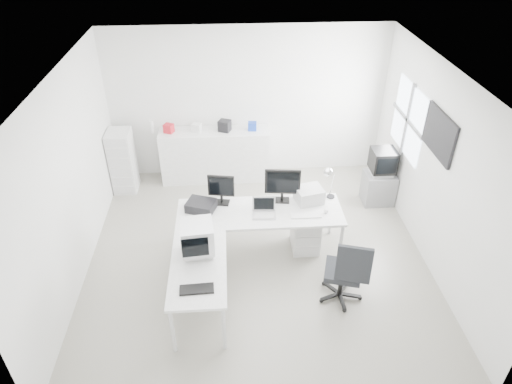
{
  "coord_description": "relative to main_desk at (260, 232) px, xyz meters",
  "views": [
    {
      "loc": [
        -0.36,
        -5.26,
        4.66
      ],
      "look_at": [
        0.0,
        0.2,
        1.0
      ],
      "focal_mm": 32.0,
      "sensor_mm": 36.0,
      "label": 1
    }
  ],
  "objects": [
    {
      "name": "lcd_monitor_small",
      "position": [
        -0.55,
        0.25,
        0.62
      ],
      "size": [
        0.42,
        0.29,
        0.49
      ],
      "primitive_type": null,
      "rotation": [
        0.0,
        0.0,
        -0.18
      ],
      "color": "black",
      "rests_on": "main_desk"
    },
    {
      "name": "lcd_monitor_large",
      "position": [
        0.35,
        0.25,
        0.65
      ],
      "size": [
        0.54,
        0.27,
        0.54
      ],
      "primitive_type": null,
      "rotation": [
        0.0,
        0.0,
        -0.12
      ],
      "color": "black",
      "rests_on": "main_desk"
    },
    {
      "name": "clutter_box_a",
      "position": [
        -1.48,
        2.18,
        0.7
      ],
      "size": [
        0.2,
        0.19,
        0.16
      ],
      "primitive_type": "cube",
      "rotation": [
        0.0,
        0.0,
        -0.42
      ],
      "color": "red",
      "rests_on": "sideboard"
    },
    {
      "name": "office_chair",
      "position": [
        1.02,
        -1.01,
        0.14
      ],
      "size": [
        0.74,
        0.74,
        1.04
      ],
      "primitive_type": null,
      "rotation": [
        0.0,
        0.0,
        -0.28
      ],
      "color": "#222427",
      "rests_on": "floor"
    },
    {
      "name": "clutter_box_c",
      "position": [
        -0.48,
        2.18,
        0.72
      ],
      "size": [
        0.25,
        0.25,
        0.2
      ],
      "primitive_type": "cube",
      "rotation": [
        0.0,
        0.0,
        -0.41
      ],
      "color": "black",
      "rests_on": "sideboard"
    },
    {
      "name": "left_wall",
      "position": [
        -2.55,
        -0.06,
        1.02
      ],
      "size": [
        0.02,
        5.0,
        2.8
      ],
      "primitive_type": "cube",
      "color": "white",
      "rests_on": "floor"
    },
    {
      "name": "inkjet_printer",
      "position": [
        -0.85,
        0.1,
        0.45
      ],
      "size": [
        0.48,
        0.42,
        0.14
      ],
      "primitive_type": "cube",
      "rotation": [
        0.0,
        0.0,
        -0.34
      ],
      "color": "black",
      "rests_on": "main_desk"
    },
    {
      "name": "sideboard",
      "position": [
        -0.68,
        2.18,
        0.12
      ],
      "size": [
        1.99,
        0.5,
        1.0
      ],
      "primitive_type": "cube",
      "color": "white",
      "rests_on": "floor"
    },
    {
      "name": "laptop",
      "position": [
        0.05,
        -0.1,
        0.49
      ],
      "size": [
        0.37,
        0.38,
        0.23
      ],
      "primitive_type": null,
      "rotation": [
        0.0,
        0.0,
        -0.06
      ],
      "color": "#B7B7BA",
      "rests_on": "main_desk"
    },
    {
      "name": "white_keyboard",
      "position": [
        0.65,
        -0.15,
        0.38
      ],
      "size": [
        0.44,
        0.14,
        0.02
      ],
      "primitive_type": "cube",
      "rotation": [
        0.0,
        0.0,
        0.0
      ],
      "color": "white",
      "rests_on": "main_desk"
    },
    {
      "name": "right_wall",
      "position": [
        2.45,
        -0.06,
        1.02
      ],
      "size": [
        0.02,
        5.0,
        2.8
      ],
      "primitive_type": "cube",
      "color": "white",
      "rests_on": "floor"
    },
    {
      "name": "tv_cabinet",
      "position": [
        2.17,
        1.2,
        -0.09
      ],
      "size": [
        0.52,
        0.43,
        0.57
      ],
      "primitive_type": "cube",
      "color": "gray",
      "rests_on": "floor"
    },
    {
      "name": "main_desk",
      "position": [
        0.0,
        0.0,
        0.0
      ],
      "size": [
        2.4,
        0.8,
        0.75
      ],
      "primitive_type": null,
      "color": "white",
      "rests_on": "floor"
    },
    {
      "name": "clutter_box_b",
      "position": [
        -0.98,
        2.18,
        0.7
      ],
      "size": [
        0.19,
        0.18,
        0.15
      ],
      "primitive_type": "cube",
      "rotation": [
        0.0,
        0.0,
        -0.35
      ],
      "color": "white",
      "rests_on": "sideboard"
    },
    {
      "name": "clutter_box_d",
      "position": [
        0.02,
        2.18,
        0.7
      ],
      "size": [
        0.16,
        0.15,
        0.15
      ],
      "primitive_type": "cube",
      "rotation": [
        0.0,
        0.0,
        -0.1
      ],
      "color": "#183BAB",
      "rests_on": "sideboard"
    },
    {
      "name": "clutter_bottle",
      "position": [
        -1.78,
        2.22,
        0.73
      ],
      "size": [
        0.07,
        0.07,
        0.22
      ],
      "primitive_type": "cylinder",
      "color": "white",
      "rests_on": "sideboard"
    },
    {
      "name": "wall_picture",
      "position": [
        2.42,
        0.04,
        1.52
      ],
      "size": [
        0.04,
        0.9,
        0.6
      ],
      "primitive_type": null,
      "color": "black",
      "rests_on": "right_wall"
    },
    {
      "name": "window",
      "position": [
        2.43,
        1.14,
        1.23
      ],
      "size": [
        0.02,
        1.2,
        1.1
      ],
      "primitive_type": null,
      "color": "white",
      "rests_on": "right_wall"
    },
    {
      "name": "black_keyboard",
      "position": [
        -0.85,
        -1.5,
        0.39
      ],
      "size": [
        0.41,
        0.18,
        0.03
      ],
      "primitive_type": "cube",
      "rotation": [
        0.0,
        0.0,
        0.05
      ],
      "color": "black",
      "rests_on": "side_desk"
    },
    {
      "name": "drawer_pedestal",
      "position": [
        0.7,
        0.05,
        -0.08
      ],
      "size": [
        0.4,
        0.5,
        0.6
      ],
      "primitive_type": "cube",
      "color": "white",
      "rests_on": "floor"
    },
    {
      "name": "white_mouse",
      "position": [
        0.95,
        -0.1,
        0.41
      ],
      "size": [
        0.07,
        0.07,
        0.07
      ],
      "primitive_type": "sphere",
      "color": "white",
      "rests_on": "main_desk"
    },
    {
      "name": "back_wall",
      "position": [
        -0.05,
        2.44,
        1.02
      ],
      "size": [
        5.0,
        0.02,
        2.8
      ],
      "primitive_type": "cube",
      "color": "white",
      "rests_on": "floor"
    },
    {
      "name": "crt_tv",
      "position": [
        2.17,
        1.2,
        0.42
      ],
      "size": [
        0.5,
        0.48,
        0.45
      ],
      "primitive_type": null,
      "color": "black",
      "rests_on": "tv_cabinet"
    },
    {
      "name": "crt_monitor",
      "position": [
        -0.85,
        -0.85,
        0.58
      ],
      "size": [
        0.4,
        0.4,
        0.42
      ],
      "primitive_type": null,
      "rotation": [
        0.0,
        0.0,
        0.1
      ],
      "color": "#B7B7BA",
      "rests_on": "side_desk"
    },
    {
      "name": "ceiling",
      "position": [
        -0.05,
        -0.06,
        2.42
      ],
      "size": [
        5.0,
        5.0,
        0.01
      ],
      "primitive_type": "cube",
      "color": "white",
      "rests_on": "back_wall"
    },
    {
      "name": "filing_cabinet",
      "position": [
        -2.33,
        1.91,
        0.21
      ],
      "size": [
        0.41,
        0.48,
        1.16
      ],
      "primitive_type": "cube",
      "color": "white",
      "rests_on": "floor"
    },
    {
      "name": "floor",
      "position": [
        -0.05,
        -0.06,
        -0.38
      ],
      "size": [
        5.0,
        5.0,
        0.01
      ],
      "primitive_type": "cube",
      "color": "beige",
      "rests_on": "ground"
    },
    {
      "name": "laser_printer",
      "position": [
        0.75,
        0.22,
        0.49
      ],
      "size": [
        0.45,
        0.41,
        0.22
      ],
      "primitive_type": "cube",
      "rotation": [
        0.0,
        0.0,
        0.22
      ],
      "color": "silver",
      "rests_on": "main_desk"
    },
    {
      "name": "side_desk",
      "position": [
        -0.85,
        -1.1,
        0.0
      ],
      "size": [
        0.7,
        1.4,
        0.75
      ],
      "primitive_type": null,
      "color": "white",
      "rests_on": "floor"
    },
    {
      "name": "desk_lamp",
      "position": [
        1.1,
        0.3,
        0.64
      ],
      "size": [
        0.2,
        0.2,
        0.53
      ],
      "primitive_type": null,
      "rotation": [
        0.0,
        0.0,
        0.12
      ],
      "color": "silver",
      "rests_on": "main_desk"
    }
  ]
}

